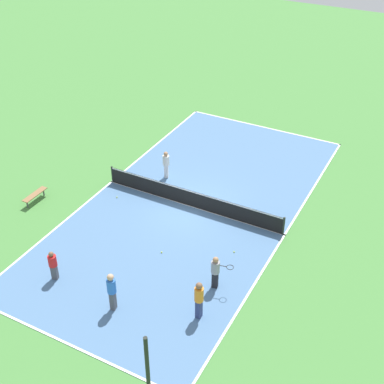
{
  "coord_description": "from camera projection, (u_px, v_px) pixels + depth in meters",
  "views": [
    {
      "loc": [
        -10.24,
        19.39,
        15.74
      ],
      "look_at": [
        0.0,
        0.0,
        0.9
      ],
      "focal_mm": 50.0,
      "sensor_mm": 36.0,
      "label": 1
    }
  ],
  "objects": [
    {
      "name": "ground_plane",
      "position": [
        192.0,
        207.0,
        26.98
      ],
      "size": [
        80.0,
        80.0,
        0.0
      ],
      "primitive_type": "plane",
      "color": "#47843D"
    },
    {
      "name": "bench",
      "position": [
        35.0,
        195.0,
        27.16
      ],
      "size": [
        0.36,
        1.52,
        0.45
      ],
      "rotation": [
        0.0,
        0.0,
        1.57
      ],
      "color": "olive",
      "rests_on": "ground_plane"
    },
    {
      "name": "court_surface",
      "position": [
        192.0,
        207.0,
        26.97
      ],
      "size": [
        9.94,
        19.82,
        0.02
      ],
      "color": "#4C729E",
      "rests_on": "ground_plane"
    },
    {
      "name": "tennis_ball_far_baseline",
      "position": [
        234.0,
        252.0,
        24.0
      ],
      "size": [
        0.07,
        0.07,
        0.07
      ],
      "primitive_type": "sphere",
      "color": "#CCE033",
      "rests_on": "court_surface"
    },
    {
      "name": "tennis_net",
      "position": [
        192.0,
        198.0,
        26.69
      ],
      "size": [
        9.74,
        0.1,
        0.98
      ],
      "color": "black",
      "rests_on": "court_surface"
    },
    {
      "name": "tennis_ball_left_sideline",
      "position": [
        117.0,
        197.0,
        27.58
      ],
      "size": [
        0.07,
        0.07,
        0.07
      ],
      "primitive_type": "sphere",
      "color": "#CCE033",
      "rests_on": "court_surface"
    },
    {
      "name": "player_center_orange",
      "position": [
        199.0,
        298.0,
        20.29
      ],
      "size": [
        0.38,
        0.38,
        1.77
      ],
      "rotation": [
        0.0,
        0.0,
        4.65
      ],
      "color": "navy",
      "rests_on": "court_surface"
    },
    {
      "name": "player_baseline_gray",
      "position": [
        216.0,
        270.0,
        21.71
      ],
      "size": [
        0.98,
        0.53,
        1.59
      ],
      "rotation": [
        0.0,
        0.0,
        3.36
      ],
      "color": "black",
      "rests_on": "court_surface"
    },
    {
      "name": "player_near_blue",
      "position": [
        112.0,
        289.0,
        20.63
      ],
      "size": [
        0.42,
        0.42,
        1.8
      ],
      "rotation": [
        0.0,
        0.0,
        4.9
      ],
      "color": "#4C4C51",
      "rests_on": "court_surface"
    },
    {
      "name": "tennis_ball_midcourt",
      "position": [
        162.0,
        252.0,
        23.98
      ],
      "size": [
        0.07,
        0.07,
        0.07
      ],
      "primitive_type": "sphere",
      "color": "#CCE033",
      "rests_on": "court_surface"
    },
    {
      "name": "player_coach_red",
      "position": [
        53.0,
        264.0,
        22.18
      ],
      "size": [
        0.44,
        0.44,
        1.44
      ],
      "rotation": [
        0.0,
        0.0,
        3.42
      ],
      "color": "#4C4C51",
      "rests_on": "court_surface"
    },
    {
      "name": "player_far_white",
      "position": [
        166.0,
        163.0,
        28.76
      ],
      "size": [
        0.47,
        0.47,
        1.57
      ],
      "rotation": [
        0.0,
        0.0,
        5.09
      ],
      "color": "white",
      "rests_on": "court_surface"
    }
  ]
}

